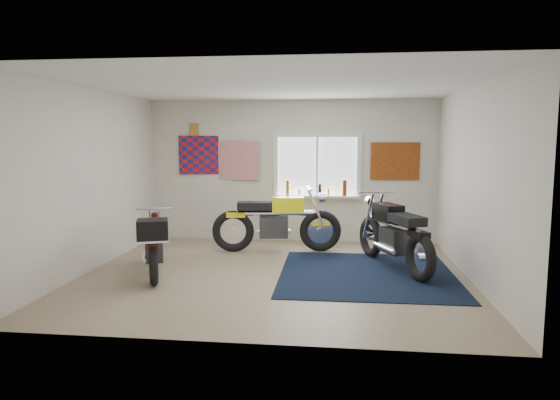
# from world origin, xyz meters

# --- Properties ---
(ground) EXTENTS (5.50, 5.50, 0.00)m
(ground) POSITION_xyz_m (0.00, 0.00, 0.00)
(ground) COLOR #9E896B
(ground) RESTS_ON ground
(room_shell) EXTENTS (5.50, 5.50, 5.50)m
(room_shell) POSITION_xyz_m (0.00, 0.00, 1.64)
(room_shell) COLOR white
(room_shell) RESTS_ON ground
(navy_rug) EXTENTS (2.53, 2.63, 0.01)m
(navy_rug) POSITION_xyz_m (1.34, 0.15, 0.01)
(navy_rug) COLOR black
(navy_rug) RESTS_ON ground
(window_assembly) EXTENTS (1.66, 0.17, 1.26)m
(window_assembly) POSITION_xyz_m (0.50, 2.47, 1.37)
(window_assembly) COLOR white
(window_assembly) RESTS_ON room_shell
(oil_bottles) EXTENTS (1.16, 0.09, 0.30)m
(oil_bottles) POSITION_xyz_m (0.59, 2.40, 1.03)
(oil_bottles) COLOR brown
(oil_bottles) RESTS_ON window_assembly
(flag_display) EXTENTS (1.60, 0.10, 1.17)m
(flag_display) POSITION_xyz_m (-1.90, 2.48, 2.15)
(flag_display) COLOR red
(flag_display) RESTS_ON room_shell
(triumph_poster) EXTENTS (0.90, 0.03, 0.70)m
(triumph_poster) POSITION_xyz_m (1.95, 2.48, 1.55)
(triumph_poster) COLOR #A54C14
(triumph_poster) RESTS_ON room_shell
(yellow_triumph) EXTENTS (2.26, 0.68, 1.14)m
(yellow_triumph) POSITION_xyz_m (-0.16, 1.50, 0.50)
(yellow_triumph) COLOR black
(yellow_triumph) RESTS_ON ground
(black_chrome_bike) EXTENTS (1.03, 2.10, 1.14)m
(black_chrome_bike) POSITION_xyz_m (1.75, 0.57, 0.50)
(black_chrome_bike) COLOR black
(black_chrome_bike) RESTS_ON navy_rug
(maroon_tourer) EXTENTS (0.90, 1.77, 0.92)m
(maroon_tourer) POSITION_xyz_m (-1.70, -0.29, 0.48)
(maroon_tourer) COLOR black
(maroon_tourer) RESTS_ON ground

